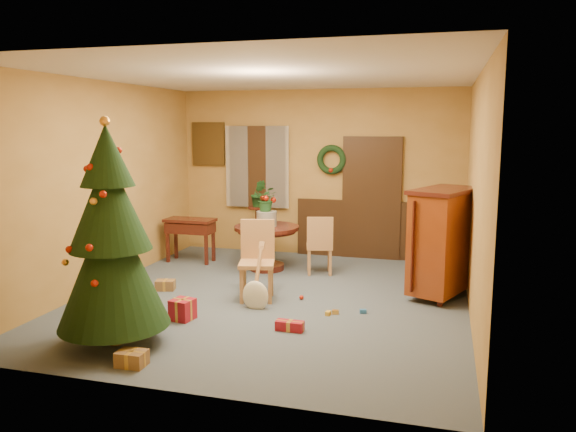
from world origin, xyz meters
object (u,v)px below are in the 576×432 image
(dining_table, at_px, (267,239))
(sideboard, at_px, (443,239))
(writing_desk, at_px, (190,229))
(chair_near, at_px, (257,257))
(christmas_tree, at_px, (111,239))

(dining_table, xyz_separation_m, sideboard, (2.69, -0.72, 0.29))
(writing_desk, bearing_deg, sideboard, -12.13)
(dining_table, distance_m, writing_desk, 1.41)
(writing_desk, xyz_separation_m, sideboard, (4.10, -0.88, 0.23))
(chair_near, relative_size, sideboard, 0.71)
(christmas_tree, bearing_deg, writing_desk, 102.94)
(writing_desk, bearing_deg, christmas_tree, -77.06)
(christmas_tree, bearing_deg, sideboard, 39.25)
(chair_near, relative_size, christmas_tree, 0.44)
(writing_desk, height_order, sideboard, sideboard)
(dining_table, distance_m, chair_near, 1.51)
(chair_near, bearing_deg, dining_table, 102.89)
(dining_table, bearing_deg, chair_near, -77.11)
(chair_near, bearing_deg, writing_desk, 136.89)
(christmas_tree, xyz_separation_m, sideboard, (3.28, 2.68, -0.34))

